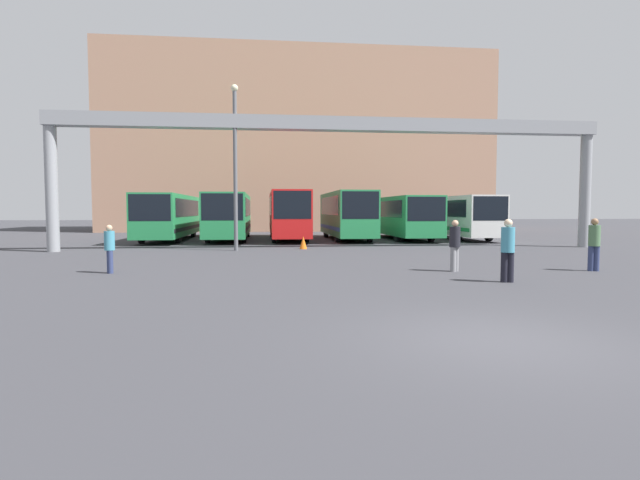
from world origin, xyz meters
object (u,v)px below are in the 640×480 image
Objects in this scene: pedestrian_near_center at (594,243)px; lamp_post at (235,161)px; bus_slot_1 at (229,214)px; pedestrian_near_right at (508,249)px; traffic_cone at (303,243)px; pedestrian_mid_left at (110,248)px; bus_slot_3 at (346,213)px; pedestrian_far_center at (455,244)px; bus_slot_2 at (288,212)px; bus_slot_4 at (402,215)px; bus_slot_0 at (170,214)px; bus_slot_5 at (456,215)px.

pedestrian_near_center is 16.46m from lamp_post.
bus_slot_1 is 23.74m from pedestrian_near_right.
traffic_cone is at bearing -60.26° from pedestrian_near_right.
pedestrian_mid_left is (-11.97, 3.42, -0.12)m from pedestrian_near_right.
pedestrian_near_right reaches higher than traffic_cone.
bus_slot_3 is at bearing 50.59° from lamp_post.
bus_slot_1 reaches higher than traffic_cone.
lamp_post is at bearing -87.48° from pedestrian_far_center.
lamp_post is at bearing -48.08° from pedestrian_mid_left.
traffic_cone is (7.11, 9.42, -0.50)m from pedestrian_mid_left.
pedestrian_far_center is 2.66m from pedestrian_near_right.
pedestrian_near_right is (1.21, -20.89, -0.92)m from bus_slot_3.
traffic_cone is 0.08× the size of lamp_post.
bus_slot_3 is 18.32m from pedestrian_far_center.
bus_slot_2 reaches higher than bus_slot_4.
lamp_post reaches higher than bus_slot_2.
lamp_post is at bearing -169.47° from traffic_cone.
bus_slot_0 is 26.28m from pedestrian_near_center.
bus_slot_0 is 12.19m from bus_slot_3.
pedestrian_mid_left is at bearing -40.71° from pedestrian_far_center.
bus_slot_1 is 1.11× the size of bus_slot_4.
traffic_cone is (8.51, -8.86, -1.43)m from bus_slot_0.
bus_slot_0 is 11.10m from lamp_post.
bus_slot_3 is at bearing -77.65° from pedestrian_near_right.
pedestrian_near_center is at bearing -38.57° from lamp_post.
lamp_post is at bearing -108.51° from bus_slot_2.
bus_slot_3 reaches higher than bus_slot_4.
traffic_cone is (-3.65, -8.04, -1.55)m from bus_slot_3.
bus_slot_1 is 12.17m from bus_slot_4.
bus_slot_0 reaches higher than bus_slot_5.
pedestrian_near_center is 0.99× the size of pedestrian_near_right.
pedestrian_near_center is at bearing -143.46° from pedestrian_near_right.
pedestrian_mid_left is (-14.81, -17.77, -0.88)m from bus_slot_4.
traffic_cone is at bearing -87.30° from bus_slot_2.
bus_slot_4 is 4.05m from bus_slot_5.
bus_slot_3 is at bearing -177.50° from bus_slot_5.
bus_slot_5 reaches higher than pedestrian_near_right.
bus_slot_2 is 21.47m from pedestrian_near_center.
bus_slot_2 is at bearing -46.11° from pedestrian_mid_left.
bus_slot_5 is at bearing 2.50° from bus_slot_3.
bus_slot_5 is at bearing -72.32° from pedestrian_mid_left.
bus_slot_0 reaches higher than pedestrian_near_center.
bus_slot_4 is at bearing -2.97° from bus_slot_1.
pedestrian_mid_left is at bearing -110.42° from bus_slot_2.
bus_slot_1 is at bearing 177.96° from bus_slot_5.
traffic_cone is at bearing -114.39° from bus_slot_3.
pedestrian_near_center is at bearing -85.91° from bus_slot_4.
pedestrian_mid_left is at bearing -166.72° from pedestrian_near_center.
bus_slot_4 is 19.07m from pedestrian_near_center.
bus_slot_2 is 19.25m from pedestrian_mid_left.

